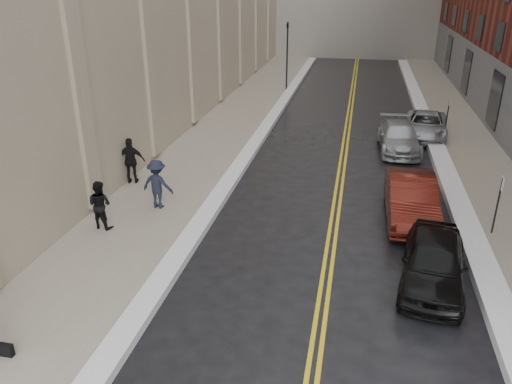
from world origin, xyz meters
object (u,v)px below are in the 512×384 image
at_px(car_maroon, 411,199).
at_px(car_silver_near, 399,137).
at_px(car_silver_far, 426,125).
at_px(pedestrian_c, 131,161).
at_px(pedestrian_a, 100,205).
at_px(pedestrian_b, 157,184).
at_px(car_black, 434,262).

bearing_deg(car_maroon, car_silver_near, 89.01).
xyz_separation_m(car_silver_far, pedestrian_c, (-13.00, -10.00, 0.47)).
height_order(car_silver_far, pedestrian_a, pedestrian_a).
bearing_deg(pedestrian_b, car_black, 169.00).
bearing_deg(car_silver_near, car_silver_far, 56.38).
bearing_deg(pedestrian_a, car_silver_near, -123.65).
relative_size(car_black, pedestrian_a, 2.50).
xyz_separation_m(car_maroon, pedestrian_b, (-9.38, -1.27, 0.30)).
xyz_separation_m(pedestrian_a, pedestrian_b, (1.32, 1.99, 0.08)).
bearing_deg(car_maroon, pedestrian_a, -164.07).
relative_size(car_maroon, pedestrian_c, 2.45).
bearing_deg(car_black, pedestrian_a, -177.79).
distance_m(car_maroon, car_silver_far, 10.95).
distance_m(car_silver_far, pedestrian_a, 18.70).
distance_m(car_silver_near, pedestrian_c, 13.54).
distance_m(car_silver_far, pedestrian_b, 16.34).
bearing_deg(car_black, pedestrian_c, 164.03).
distance_m(car_black, car_silver_near, 12.47).
relative_size(car_maroon, pedestrian_b, 2.55).
bearing_deg(pedestrian_c, pedestrian_a, 87.13).
relative_size(car_black, car_silver_near, 0.91).
relative_size(car_silver_far, pedestrian_a, 2.78).
distance_m(car_black, pedestrian_a, 11.08).
bearing_deg(pedestrian_b, car_silver_near, -128.35).
distance_m(car_maroon, car_silver_near, 8.12).
relative_size(car_silver_near, pedestrian_b, 2.52).
bearing_deg(car_maroon, car_black, -86.76).
distance_m(car_black, pedestrian_c, 12.82).
bearing_deg(pedestrian_c, car_black, 143.55).
bearing_deg(pedestrian_c, pedestrian_b, 121.36).
bearing_deg(car_silver_near, car_maroon, -93.09).
height_order(car_silver_far, pedestrian_b, pedestrian_b).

